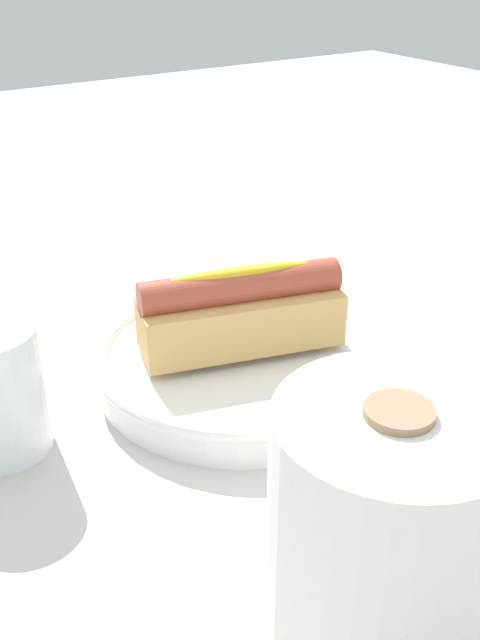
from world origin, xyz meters
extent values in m
plane|color=beige|center=(0.00, 0.00, 0.00)|extent=(2.40, 2.40, 0.00)
cylinder|color=white|center=(0.01, 0.00, 0.01)|extent=(0.22, 0.22, 0.03)
torus|color=white|center=(0.01, 0.00, 0.03)|extent=(0.23, 0.23, 0.01)
cube|color=tan|center=(0.01, 0.00, 0.05)|extent=(0.16, 0.09, 0.04)
cylinder|color=#A84733|center=(0.01, 0.00, 0.08)|extent=(0.15, 0.06, 0.03)
ellipsoid|color=gold|center=(0.01, 0.00, 0.09)|extent=(0.11, 0.04, 0.01)
cylinder|color=white|center=(0.08, 0.23, 0.07)|extent=(0.11, 0.11, 0.13)
cylinder|color=#997A5B|center=(0.08, 0.23, 0.13)|extent=(0.03, 0.03, 0.00)
camera|label=1|loc=(0.28, 0.41, 0.32)|focal=42.03mm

